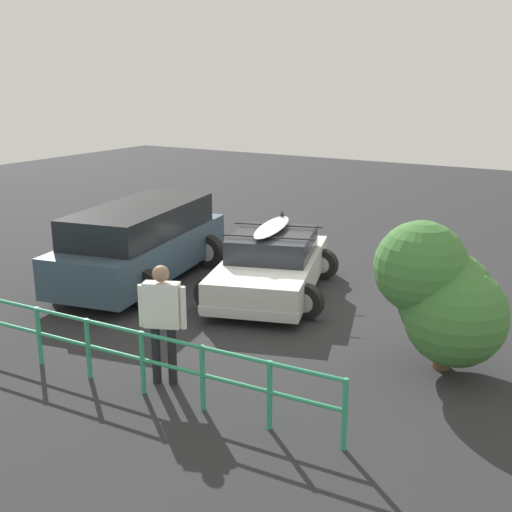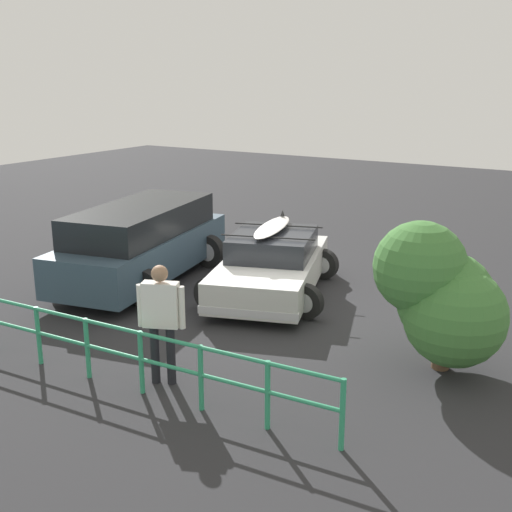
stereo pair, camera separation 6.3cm
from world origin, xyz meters
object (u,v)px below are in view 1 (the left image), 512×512
(sedan_car, at_px, (271,265))
(suv_car, at_px, (142,242))
(person_bystander, at_px, (162,314))
(bush_near_left, at_px, (442,299))

(sedan_car, height_order, suv_car, suv_car)
(sedan_car, xyz_separation_m, person_bystander, (-0.67, 4.31, 0.47))
(suv_car, xyz_separation_m, bush_near_left, (-6.74, 1.05, 0.25))
(sedan_car, bearing_deg, person_bystander, 98.79)
(sedan_car, xyz_separation_m, bush_near_left, (-3.94, 1.78, 0.53))
(bush_near_left, bearing_deg, person_bystander, 37.74)
(person_bystander, relative_size, bush_near_left, 0.79)
(sedan_car, bearing_deg, suv_car, 14.64)
(suv_car, relative_size, person_bystander, 2.90)
(suv_car, bearing_deg, person_bystander, 134.07)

